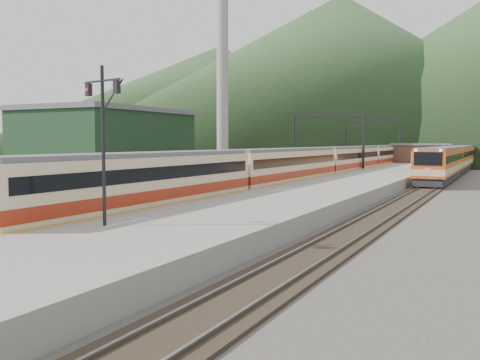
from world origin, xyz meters
The scene contains 18 objects.
track_main centered at (0.00, 40.00, 0.07)m, with size 2.60×200.00×0.23m.
track_far centered at (-5.00, 40.00, 0.07)m, with size 2.60×200.00×0.23m.
track_second centered at (11.50, 40.00, 0.07)m, with size 2.60×200.00×0.23m.
platform centered at (5.60, 38.00, 0.50)m, with size 8.00×100.00×1.00m, color gray.
gantry_near centered at (-2.85, 55.00, 5.59)m, with size 9.55×0.25×8.00m.
gantry_far centered at (-2.85, 80.00, 5.59)m, with size 9.55×0.25×8.00m.
warehouse centered at (-28.00, 42.00, 4.32)m, with size 14.50×20.50×8.60m.
smokestack centered at (-22.00, 62.00, 15.00)m, with size 1.80×1.80×30.00m, color #9E998E.
station_shed centered at (5.60, 78.00, 2.57)m, with size 9.40×4.40×3.10m.
hill_a centered at (-40.00, 190.00, 30.00)m, with size 180.00×180.00×60.00m, color #2C4526.
hill_d centered at (-120.00, 240.00, 27.50)m, with size 200.00×200.00×55.00m, color #2C4526.
main_train centered at (0.00, 54.38, 2.11)m, with size 3.07×105.32×3.75m.
second_train centered at (11.50, 69.76, 2.06)m, with size 2.99×61.34×3.65m.
signal_mast centered at (3.58, 4.99, 4.89)m, with size 2.16×0.62×6.34m.
short_signal_a centered at (-3.47, 8.58, 1.46)m, with size 0.23×0.17×2.27m.
short_signal_b centered at (-2.86, 24.73, 1.46)m, with size 0.25×0.21×2.27m.
short_signal_c centered at (-7.06, 13.85, 1.46)m, with size 0.25×0.21×2.27m.
worker centered at (-3.72, 8.35, 0.76)m, with size 0.55×0.36×1.51m, color #1E222D.
Camera 1 is at (17.93, -11.53, 4.34)m, focal length 40.00 mm.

